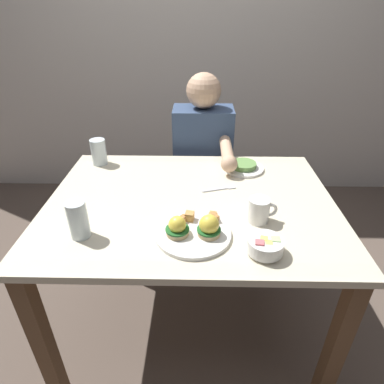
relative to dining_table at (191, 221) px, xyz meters
The scene contains 11 objects.
ground_plane 0.63m from the dining_table, ahead, with size 6.00×6.00×0.00m, color brown.
back_wall 1.64m from the dining_table, 90.00° to the left, with size 4.80×0.10×2.60m, color silver.
dining_table is the anchor object (origin of this frame).
eggs_benedict_plate 0.27m from the dining_table, 85.35° to the right, with size 0.27×0.27×0.09m.
fruit_bowl 0.43m from the dining_table, 52.31° to the right, with size 0.12×0.12×0.06m.
coffee_mug 0.34m from the dining_table, 28.54° to the right, with size 0.11×0.08×0.09m.
fork 0.20m from the dining_table, 35.33° to the left, with size 0.15×0.06×0.00m.
water_glass_near 0.61m from the dining_table, 143.72° to the left, with size 0.08×0.08×0.13m.
water_glass_far 0.49m from the dining_table, 147.16° to the right, with size 0.07×0.07×0.14m.
side_plate 0.41m from the dining_table, 49.29° to the left, with size 0.20×0.20×0.04m.
diner_person 0.60m from the dining_table, 84.30° to the left, with size 0.34×0.54×1.14m.
Camera 1 is at (0.03, -1.15, 1.46)m, focal length 30.19 mm.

